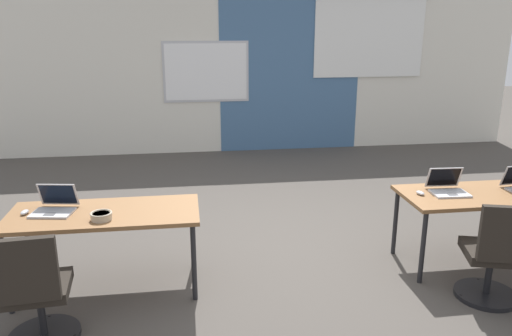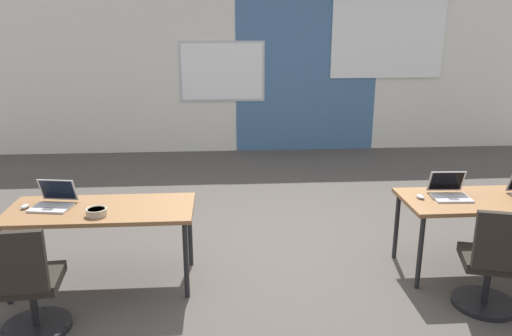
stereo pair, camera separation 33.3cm
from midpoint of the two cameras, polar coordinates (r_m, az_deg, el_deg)
name	(u,v)px [view 1 (the left image)]	position (r m, az deg, el deg)	size (l,w,h in m)	color
ground_plane	(290,246)	(5.32, 2.06, -8.94)	(24.00, 24.00, 0.00)	#47423D
back_wall_assembly	(245,72)	(9.01, -2.37, 10.91)	(10.00, 0.27, 2.80)	silver
desk_near_left	(104,218)	(4.52, -18.92, -5.47)	(1.60, 0.70, 0.72)	brown
desk_near_right	(485,199)	(5.15, 22.99, -3.25)	(1.60, 0.70, 0.72)	brown
laptop_near_left_end	(54,206)	(4.64, -23.91, -4.03)	(0.38, 0.36, 0.23)	#B7B7BC
mouse_near_left_end	(25,212)	(4.70, -26.72, -4.55)	(0.07, 0.11, 0.03)	#B2B2B7
chair_near_left_end	(37,298)	(4.07, -25.90, -13.25)	(0.52, 0.56, 0.92)	black
laptop_near_right_inner	(448,188)	(4.98, 19.23, -2.15)	(0.35, 0.33, 0.23)	#B7B7BC
mouse_near_right_inner	(420,193)	(4.85, 16.35, -2.77)	(0.07, 0.11, 0.03)	#B2B2B7
chair_near_right_inner	(494,261)	(4.56, 23.56, -9.67)	(0.54, 0.60, 0.92)	black
snack_bowl	(101,215)	(4.33, -19.34, -5.15)	(0.18, 0.18, 0.06)	tan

